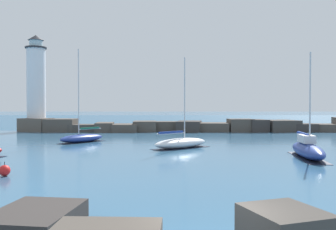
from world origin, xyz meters
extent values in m
cube|color=#235175|center=(0.00, 112.86, 0.00)|extent=(400.00, 116.00, 0.01)
cube|color=brown|center=(-24.10, 52.86, 1.11)|extent=(5.47, 4.93, 2.22)
cube|color=#4C443D|center=(-19.70, 52.51, 1.07)|extent=(4.90, 4.99, 2.13)
cube|color=#423D38|center=(-15.75, 52.16, 0.62)|extent=(5.36, 4.22, 1.23)
cube|color=#4C443D|center=(-12.42, 52.42, 0.76)|extent=(3.35, 5.64, 1.51)
cube|color=#4C443D|center=(-8.86, 52.30, 0.64)|extent=(4.09, 5.37, 1.27)
cube|color=#4C443D|center=(-5.75, 52.92, 0.88)|extent=(3.99, 5.07, 1.75)
cube|color=#4C443D|center=(-2.09, 53.53, 0.83)|extent=(4.22, 3.30, 1.67)
cube|color=#383330|center=(1.69, 52.88, 0.88)|extent=(4.57, 6.03, 1.76)
cube|color=#4C443D|center=(5.69, 53.12, 0.73)|extent=(5.45, 5.29, 1.45)
cube|color=#4C443D|center=(10.20, 52.37, 1.07)|extent=(4.10, 4.12, 2.14)
cube|color=#383330|center=(12.87, 52.65, 1.02)|extent=(3.62, 5.00, 2.03)
cube|color=#423D38|center=(17.05, 53.28, 0.95)|extent=(6.02, 6.34, 1.91)
cube|color=#383330|center=(20.72, 52.70, 0.67)|extent=(3.89, 3.77, 1.35)
cube|color=#4C443D|center=(24.40, 52.99, 0.64)|extent=(5.26, 5.30, 1.28)
cylinder|color=gray|center=(-24.43, 53.96, 0.90)|extent=(4.21, 4.21, 1.80)
cylinder|color=white|center=(-24.43, 53.96, 7.95)|extent=(3.12, 3.12, 12.30)
cylinder|color=#232328|center=(-24.43, 53.96, 14.23)|extent=(3.59, 3.59, 0.25)
cylinder|color=silver|center=(-24.43, 53.96, 14.93)|extent=(2.18, 2.18, 1.15)
cone|color=#232328|center=(-24.43, 53.96, 15.95)|extent=(2.65, 2.65, 0.90)
cube|color=#383330|center=(-5.87, 2.89, 0.34)|extent=(3.01, 3.75, 0.67)
ellipsoid|color=navy|center=(-11.75, 33.86, 0.48)|extent=(5.18, 6.15, 0.97)
cube|color=black|center=(-11.75, 33.86, 0.01)|extent=(4.97, 5.87, 0.03)
cylinder|color=silver|center=(-12.02, 33.48, 5.91)|extent=(0.12, 0.12, 9.89)
cylinder|color=#BCBCC1|center=(-11.03, 34.86, 1.52)|extent=(2.06, 2.82, 0.10)
cube|color=#1E664C|center=(-11.03, 34.86, 1.62)|extent=(1.85, 2.46, 0.20)
ellipsoid|color=white|center=(-0.26, 27.84, 0.51)|extent=(6.35, 5.99, 1.01)
cube|color=black|center=(-0.26, 27.84, 0.01)|extent=(6.08, 5.73, 0.03)
cylinder|color=silver|center=(0.11, 28.17, 5.11)|extent=(0.12, 0.12, 8.20)
cylinder|color=#BCBCC1|center=(-1.26, 26.95, 1.56)|extent=(2.81, 2.52, 0.10)
cube|color=navy|center=(-1.26, 26.95, 1.66)|extent=(2.46, 2.23, 0.20)
ellipsoid|color=navy|center=(9.95, 20.84, 0.60)|extent=(2.56, 8.21, 1.20)
cube|color=black|center=(9.95, 20.84, 0.01)|extent=(2.48, 7.81, 0.03)
cube|color=silver|center=(9.99, 21.24, 1.52)|extent=(1.20, 2.51, 0.64)
cylinder|color=silver|center=(9.89, 20.23, 4.88)|extent=(0.12, 0.12, 7.35)
cylinder|color=#BCBCC1|center=(10.12, 22.44, 1.75)|extent=(0.57, 4.43, 0.10)
cube|color=navy|center=(10.12, 22.44, 1.85)|extent=(0.60, 3.78, 0.20)
sphere|color=red|center=(-11.27, 12.56, 0.34)|extent=(0.67, 0.67, 0.67)
cylinder|color=black|center=(-11.27, 12.56, 0.77)|extent=(0.04, 0.04, 0.20)
camera|label=1|loc=(-1.15, -9.80, 4.20)|focal=40.00mm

